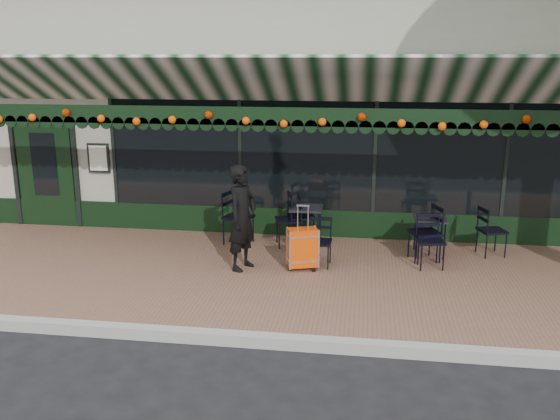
# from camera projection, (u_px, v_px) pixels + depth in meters

# --- Properties ---
(ground) EXTENTS (80.00, 80.00, 0.00)m
(ground) POSITION_uv_depth(u_px,v_px,m) (256.00, 342.00, 7.14)
(ground) COLOR black
(ground) RESTS_ON ground
(sidewalk) EXTENTS (18.00, 4.00, 0.15)m
(sidewalk) POSITION_uv_depth(u_px,v_px,m) (279.00, 277.00, 9.04)
(sidewalk) COLOR brown
(sidewalk) RESTS_ON ground
(curb) EXTENTS (18.00, 0.16, 0.15)m
(curb) POSITION_uv_depth(u_px,v_px,m) (254.00, 340.00, 7.05)
(curb) COLOR #9E9E99
(curb) RESTS_ON ground
(restaurant_building) EXTENTS (12.00, 9.60, 4.50)m
(restaurant_building) POSITION_uv_depth(u_px,v_px,m) (315.00, 102.00, 14.07)
(restaurant_building) COLOR #A9A792
(restaurant_building) RESTS_ON ground
(woman) EXTENTS (0.58, 0.69, 1.63)m
(woman) POSITION_uv_depth(u_px,v_px,m) (242.00, 218.00, 9.00)
(woman) COLOR black
(woman) RESTS_ON sidewalk
(suitcase) EXTENTS (0.50, 0.38, 1.02)m
(suitcase) POSITION_uv_depth(u_px,v_px,m) (303.00, 248.00, 9.07)
(suitcase) COLOR #DF4407
(suitcase) RESTS_ON sidewalk
(cafe_table_a) EXTENTS (0.52, 0.52, 0.64)m
(cafe_table_a) POSITION_uv_depth(u_px,v_px,m) (430.00, 221.00, 9.69)
(cafe_table_a) COLOR black
(cafe_table_a) RESTS_ON sidewalk
(cafe_table_b) EXTENTS (0.55, 0.55, 0.67)m
(cafe_table_b) POSITION_uv_depth(u_px,v_px,m) (306.00, 211.00, 10.22)
(cafe_table_b) COLOR black
(cafe_table_b) RESTS_ON sidewalk
(chair_a_left) EXTENTS (0.58, 0.58, 0.91)m
(chair_a_left) POSITION_uv_depth(u_px,v_px,m) (425.00, 233.00, 9.46)
(chair_a_left) COLOR black
(chair_a_left) RESTS_ON sidewalk
(chair_a_right) EXTENTS (0.51, 0.51, 0.82)m
(chair_a_right) POSITION_uv_depth(u_px,v_px,m) (492.00, 231.00, 9.71)
(chair_a_right) COLOR black
(chair_a_right) RESTS_ON sidewalk
(chair_a_front) EXTENTS (0.49, 0.49, 0.84)m
(chair_a_front) POSITION_uv_depth(u_px,v_px,m) (430.00, 241.00, 9.15)
(chair_a_front) COLOR black
(chair_a_front) RESTS_ON sidewalk
(chair_b_left) EXTENTS (0.55, 0.55, 0.90)m
(chair_b_left) POSITION_uv_depth(u_px,v_px,m) (289.00, 220.00, 10.21)
(chair_b_left) COLOR black
(chair_b_left) RESTS_ON sidewalk
(chair_b_right) EXTENTS (0.58, 0.58, 0.92)m
(chair_b_right) POSITION_uv_depth(u_px,v_px,m) (301.00, 217.00, 10.38)
(chair_b_right) COLOR black
(chair_b_right) RESTS_ON sidewalk
(chair_b_front) EXTENTS (0.40, 0.40, 0.76)m
(chair_b_front) POSITION_uv_depth(u_px,v_px,m) (319.00, 242.00, 9.23)
(chair_b_front) COLOR black
(chair_b_front) RESTS_ON sidewalk
(chair_solo) EXTENTS (0.58, 0.58, 0.94)m
(chair_solo) POSITION_uv_depth(u_px,v_px,m) (238.00, 218.00, 10.31)
(chair_solo) COLOR black
(chair_solo) RESTS_ON sidewalk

